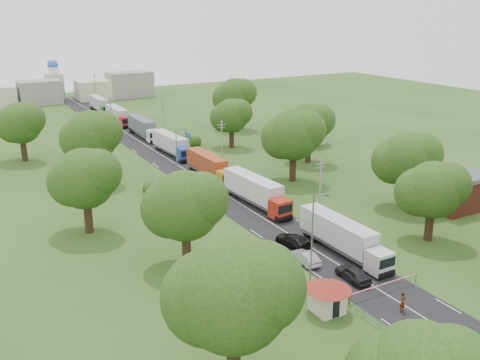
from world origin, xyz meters
TOP-DOWN VIEW (x-y plane):
  - ground at (0.00, 0.00)m, footprint 260.00×260.00m
  - road at (0.00, 20.00)m, footprint 8.00×200.00m
  - boom_barrier at (-1.36, -25.00)m, footprint 9.22×0.35m
  - guard_booth at (-7.20, -25.00)m, footprint 4.40×4.40m
  - info_sign at (5.20, 35.00)m, footprint 0.12×3.10m
  - pole_1 at (5.50, -7.00)m, footprint 1.60×0.24m
  - pole_2 at (5.50, 21.00)m, footprint 1.60×0.24m
  - pole_3 at (5.50, 49.00)m, footprint 1.60×0.24m
  - pole_4 at (5.50, 77.00)m, footprint 1.60×0.24m
  - pole_5 at (5.50, 105.00)m, footprint 1.60×0.24m
  - lamp_0 at (-5.35, -20.00)m, footprint 2.03×0.22m
  - lamp_1 at (-5.35, 15.00)m, footprint 2.03×0.22m
  - lamp_2 at (-5.35, 50.00)m, footprint 2.03×0.22m
  - tree_2 at (13.99, -17.86)m, footprint 8.00×8.00m
  - tree_3 at (19.99, -7.84)m, footprint 8.80×8.80m
  - tree_4 at (12.99, 10.17)m, footprint 9.60×9.60m
  - tree_5 at (21.99, 18.16)m, footprint 8.80×8.80m
  - tree_6 at (14.99, 35.14)m, footprint 8.00×8.00m
  - tree_7 at (23.99, 50.17)m, footprint 9.60×9.60m
  - tree_9 at (-20.01, -29.83)m, footprint 9.60×9.60m
  - tree_10 at (-15.01, -9.84)m, footprint 8.80×8.80m
  - tree_11 at (-22.01, 5.16)m, footprint 8.80×8.80m
  - tree_12 at (-16.01, 25.17)m, footprint 9.60×9.60m
  - tree_13 at (-24.01, 45.16)m, footprint 8.80×8.80m
  - house_brick at (26.00, -12.00)m, footprint 8.60×6.60m
  - house_cream at (30.00, 30.00)m, footprint 10.08×10.08m
  - distant_town at (0.68, 110.00)m, footprint 52.00×8.00m
  - church at (-4.00, 118.00)m, footprint 5.00×5.00m
  - truck_0 at (2.30, -15.65)m, footprint 2.54×14.30m
  - truck_1 at (1.72, 2.99)m, footprint 3.27×14.89m
  - truck_2 at (1.88, 18.78)m, footprint 2.52×13.76m
  - truck_3 at (1.94, 35.57)m, footprint 2.98×14.12m
  - truck_4 at (2.20, 52.90)m, footprint 2.76×14.86m
  - truck_5 at (1.76, 70.23)m, footprint 2.51×14.11m
  - truck_6 at (2.06, 88.10)m, footprint 2.53×14.24m
  - car_lane_front at (-1.00, -21.45)m, footprint 1.98×4.55m
  - car_lane_mid at (-3.00, -15.74)m, footprint 1.61×4.29m
  - car_lane_rear at (-1.64, -11.32)m, footprint 2.60×5.32m
  - car_verge_near at (5.95, 6.59)m, footprint 2.29×4.84m
  - car_verge_far at (5.50, 31.15)m, footprint 2.47×4.90m
  - pedestrian_near at (-1.00, -28.50)m, footprint 0.80×0.64m
  - pedestrian_booth at (-6.50, -22.00)m, footprint 0.93×1.00m

SIDE VIEW (x-z plane):
  - ground at x=0.00m, z-range 0.00..0.00m
  - road at x=0.00m, z-range -0.02..0.02m
  - car_verge_near at x=5.95m, z-range 0.00..1.34m
  - car_lane_mid at x=-3.00m, z-range 0.00..1.40m
  - car_lane_rear at x=-1.64m, z-range 0.00..1.49m
  - car_lane_front at x=-1.00m, z-range 0.00..1.53m
  - car_verge_far at x=5.50m, z-range 0.00..1.60m
  - pedestrian_booth at x=-6.50m, z-range 0.00..1.64m
  - boom_barrier at x=-1.36m, z-range 0.30..1.48m
  - pedestrian_near at x=-1.00m, z-range 0.00..1.92m
  - truck_2 at x=1.88m, z-range 0.12..3.93m
  - truck_3 at x=1.94m, z-range 0.12..4.02m
  - truck_5 at x=1.76m, z-range 0.12..4.03m
  - truck_6 at x=2.06m, z-range 0.12..4.07m
  - truck_0 at x=2.30m, z-range 0.12..4.08m
  - guard_booth at x=-7.20m, z-range 0.44..3.89m
  - truck_1 at x=1.72m, z-range 0.13..4.24m
  - truck_4 at x=2.20m, z-range 0.13..4.24m
  - house_brick at x=26.00m, z-range 0.05..5.25m
  - info_sign at x=5.20m, z-range 0.95..5.05m
  - distant_town at x=0.68m, z-range -0.51..7.49m
  - house_cream at x=30.00m, z-range 0.74..6.54m
  - pole_1 at x=5.50m, z-range 0.18..9.18m
  - pole_2 at x=5.50m, z-range 0.18..9.18m
  - pole_3 at x=5.50m, z-range 0.18..9.18m
  - pole_4 at x=5.50m, z-range 0.18..9.18m
  - pole_5 at x=5.50m, z-range 0.18..9.18m
  - church at x=-4.00m, z-range -0.76..11.54m
  - lamp_0 at x=-5.35m, z-range 0.55..10.55m
  - lamp_1 at x=-5.35m, z-range 0.55..10.55m
  - lamp_2 at x=-5.35m, z-range 0.55..10.55m
  - tree_2 at x=13.99m, z-range 1.55..11.65m
  - tree_6 at x=14.99m, z-range 1.55..11.65m
  - tree_3 at x=19.99m, z-range 1.69..12.76m
  - tree_5 at x=21.99m, z-range 1.69..12.76m
  - tree_10 at x=-15.01m, z-range 1.69..12.76m
  - tree_11 at x=-22.01m, z-range 1.69..12.76m
  - tree_13 at x=-24.01m, z-range 1.69..12.76m
  - tree_4 at x=12.99m, z-range 1.83..13.88m
  - tree_7 at x=23.99m, z-range 1.83..13.88m
  - tree_9 at x=-20.01m, z-range 1.83..13.88m
  - tree_12 at x=-16.01m, z-range 1.83..13.88m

